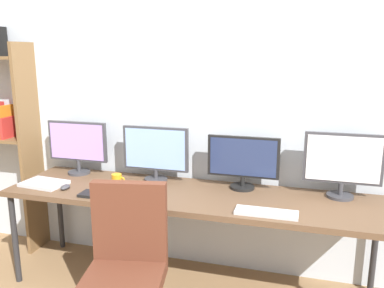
{
  "coord_description": "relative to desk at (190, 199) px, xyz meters",
  "views": [
    {
      "loc": [
        0.76,
        -1.99,
        1.72
      ],
      "look_at": [
        0.0,
        0.65,
        1.09
      ],
      "focal_mm": 37.45,
      "sensor_mm": 36.0,
      "label": 1
    }
  ],
  "objects": [
    {
      "name": "laptop_closed",
      "position": [
        -1.11,
        -0.13,
        0.06
      ],
      "size": [
        0.34,
        0.25,
        0.02
      ],
      "primitive_type": "cube",
      "rotation": [
        0.0,
        0.0,
        -0.11
      ],
      "color": "silver",
      "rests_on": "desk"
    },
    {
      "name": "monitor_far_right",
      "position": [
        1.02,
        0.21,
        0.3
      ],
      "size": [
        0.52,
        0.18,
        0.45
      ],
      "color": "#38383D",
      "rests_on": "desk"
    },
    {
      "name": "desk",
      "position": [
        0.0,
        0.0,
        0.0
      ],
      "size": [
        2.68,
        0.68,
        0.74
      ],
      "color": "brown",
      "rests_on": "ground_plane"
    },
    {
      "name": "keyboard_right",
      "position": [
        0.56,
        -0.23,
        0.06
      ],
      "size": [
        0.39,
        0.13,
        0.02
      ],
      "primitive_type": "cube",
      "color": "silver",
      "rests_on": "desk"
    },
    {
      "name": "coffee_mug",
      "position": [
        -0.58,
        0.01,
        0.09
      ],
      "size": [
        0.11,
        0.08,
        0.09
      ],
      "color": "orange",
      "rests_on": "desk"
    },
    {
      "name": "computer_mouse",
      "position": [
        -0.91,
        -0.17,
        0.06
      ],
      "size": [
        0.06,
        0.1,
        0.03
      ],
      "primitive_type": "ellipsoid",
      "color": "#38383D",
      "rests_on": "desk"
    },
    {
      "name": "office_chair",
      "position": [
        -0.18,
        -0.71,
        -0.29
      ],
      "size": [
        0.52,
        0.52,
        0.99
      ],
      "color": "#2D2D33",
      "rests_on": "ground_plane"
    },
    {
      "name": "wall_back",
      "position": [
        0.0,
        0.42,
        0.61
      ],
      "size": [
        5.08,
        0.1,
        2.6
      ],
      "color": "silver",
      "rests_on": "ground_plane"
    },
    {
      "name": "monitor_far_left",
      "position": [
        -1.02,
        0.21,
        0.29
      ],
      "size": [
        0.52,
        0.18,
        0.43
      ],
      "color": "#38383D",
      "rests_on": "desk"
    },
    {
      "name": "monitor_center_right",
      "position": [
        0.34,
        0.21,
        0.26
      ],
      "size": [
        0.52,
        0.18,
        0.39
      ],
      "color": "black",
      "rests_on": "desk"
    },
    {
      "name": "keyboard_left",
      "position": [
        -0.56,
        -0.23,
        0.06
      ],
      "size": [
        0.34,
        0.13,
        0.02
      ],
      "primitive_type": "cube",
      "color": "black",
      "rests_on": "desk"
    },
    {
      "name": "monitor_center_left",
      "position": [
        -0.34,
        0.21,
        0.28
      ],
      "size": [
        0.52,
        0.18,
        0.43
      ],
      "color": "#38383D",
      "rests_on": "desk"
    }
  ]
}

